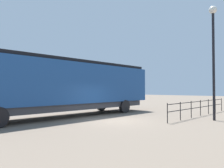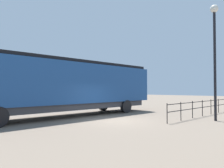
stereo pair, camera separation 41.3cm
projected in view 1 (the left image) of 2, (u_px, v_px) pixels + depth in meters
ground_plane at (116, 121)px, 13.59m from camera, size 120.00×120.00×0.00m
locomotive at (70, 85)px, 15.90m from camera, size 3.17×15.65×4.10m
lamp_post at (213, 42)px, 13.81m from camera, size 0.50×0.50×7.40m
platform_fence at (200, 106)px, 16.09m from camera, size 0.05×9.98×1.19m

